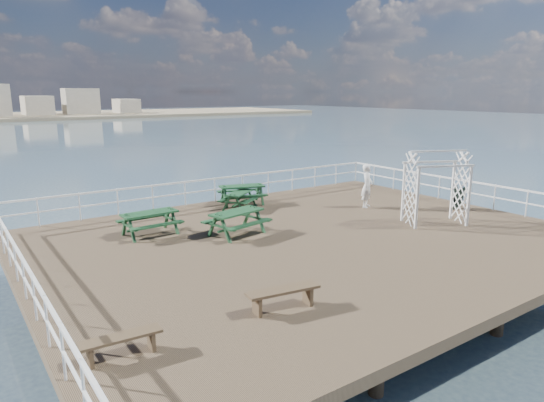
{
  "coord_description": "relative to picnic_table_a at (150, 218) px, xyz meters",
  "views": [
    {
      "loc": [
        -10.21,
        -12.32,
        4.89
      ],
      "look_at": [
        -0.62,
        1.43,
        1.1
      ],
      "focal_mm": 32.0,
      "sensor_mm": 36.0,
      "label": 1
    }
  ],
  "objects": [
    {
      "name": "flat_bench_near",
      "position": [
        -3.42,
        -7.39,
        -0.26
      ],
      "size": [
        1.54,
        0.46,
        0.44
      ],
      "rotation": [
        0.0,
        0.0,
        -0.06
      ],
      "color": "brown",
      "rests_on": "ground"
    },
    {
      "name": "trellis_arbor",
      "position": [
        9.38,
        -4.73,
        0.65
      ],
      "size": [
        2.53,
        2.01,
        2.78
      ],
      "rotation": [
        0.0,
        0.0,
        -0.43
      ],
      "color": "white",
      "rests_on": "ground"
    },
    {
      "name": "flat_bench_far",
      "position": [
        0.29,
        -7.47,
        -0.21
      ],
      "size": [
        1.79,
        0.68,
        0.5
      ],
      "rotation": [
        0.0,
        0.0,
        -0.15
      ],
      "color": "brown",
      "rests_on": "ground"
    },
    {
      "name": "picnic_table_d",
      "position": [
        2.49,
        -1.71,
        0.02
      ],
      "size": [
        2.25,
        1.95,
        0.95
      ],
      "rotation": [
        0.0,
        0.0,
        0.21
      ],
      "color": "#163D1F",
      "rests_on": "ground"
    },
    {
      "name": "person",
      "position": [
        9.24,
        -1.36,
        0.34
      ],
      "size": [
        0.81,
        0.72,
        1.87
      ],
      "primitive_type": "imported",
      "rotation": [
        0.0,
        0.0,
        0.51
      ],
      "color": "white",
      "rests_on": "ground"
    },
    {
      "name": "sandwich_board",
      "position": [
        12.18,
        -3.81,
        -0.12
      ],
      "size": [
        0.65,
        0.52,
        0.96
      ],
      "rotation": [
        0.0,
        0.0,
        0.16
      ],
      "color": "black",
      "rests_on": "ground"
    },
    {
      "name": "picnic_table_b",
      "position": [
        5.12,
        2.23,
        0.02
      ],
      "size": [
        2.32,
        2.07,
        0.95
      ],
      "rotation": [
        0.0,
        0.0,
        -0.29
      ],
      "color": "#163D1F",
      "rests_on": "ground"
    },
    {
      "name": "sea_backdrop",
      "position": [
        16.92,
        130.59,
        -1.09
      ],
      "size": [
        300.0,
        300.0,
        9.2
      ],
      "color": "#3F556A",
      "rests_on": "ground"
    },
    {
      "name": "picnic_table_c",
      "position": [
        4.63,
        1.62,
        -0.08
      ],
      "size": [
        2.11,
        2.02,
        0.8
      ],
      "rotation": [
        0.0,
        0.0,
        0.6
      ],
      "color": "#163D1F",
      "rests_on": "ground"
    },
    {
      "name": "ground",
      "position": [
        4.38,
        -3.47,
        -0.74
      ],
      "size": [
        18.0,
        14.0,
        0.3
      ],
      "primitive_type": "cube",
      "color": "brown",
      "rests_on": "ground"
    },
    {
      "name": "railing",
      "position": [
        4.31,
        -0.9,
        0.28
      ],
      "size": [
        17.77,
        13.76,
        1.1
      ],
      "color": "white",
      "rests_on": "ground"
    },
    {
      "name": "picnic_table_a",
      "position": [
        0.0,
        0.0,
        0.0
      ],
      "size": [
        1.96,
        1.6,
        0.92
      ],
      "rotation": [
        0.0,
        0.0,
        0.04
      ],
      "color": "#163D1F",
      "rests_on": "ground"
    }
  ]
}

